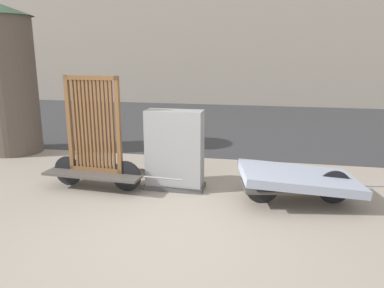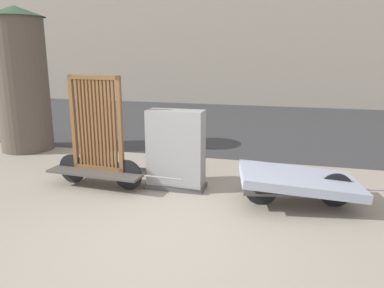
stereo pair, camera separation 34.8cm
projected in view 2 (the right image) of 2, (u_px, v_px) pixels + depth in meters
ground_plane at (162, 236)px, 4.81m from camera, size 60.00×60.00×0.00m
road_strip at (244, 123)px, 12.55m from camera, size 56.00×8.99×0.01m
bike_cart_with_bedframe at (98, 150)px, 6.47m from camera, size 2.44×0.79×1.93m
bike_cart_with_mattress at (299, 182)px, 5.68m from camera, size 2.51×1.41×0.57m
utility_cabinet at (176, 152)px, 6.38m from camera, size 1.02×0.44×1.37m
advertising_column at (22, 79)px, 8.78m from camera, size 1.34×1.34×3.34m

